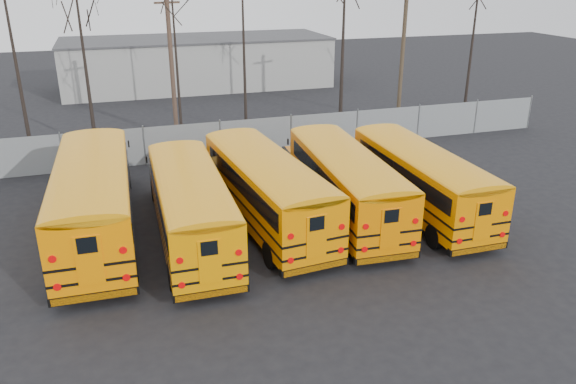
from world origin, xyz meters
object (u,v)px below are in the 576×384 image
object	(u,v)px
bus_c	(265,184)
utility_pole_right	(402,56)
bus_e	(418,174)
bus_a	(94,193)
bus_d	(344,178)
bus_b	(190,201)
utility_pole_left	(172,66)

from	to	relation	value
bus_c	utility_pole_right	size ratio (longest dim) A/B	1.28
bus_e	utility_pole_right	distance (m)	15.36
bus_c	utility_pole_right	world-z (taller)	utility_pole_right
bus_a	bus_d	bearing A→B (deg)	-3.83
bus_a	bus_e	bearing A→B (deg)	-4.57
bus_b	utility_pole_right	world-z (taller)	utility_pole_right
bus_d	utility_pole_left	world-z (taller)	utility_pole_left
bus_a	bus_b	world-z (taller)	bus_a
utility_pole_left	bus_c	bearing A→B (deg)	-96.83
bus_b	bus_d	bearing A→B (deg)	5.01
bus_b	utility_pole_right	bearing A→B (deg)	41.72
bus_d	utility_pole_right	xyz separation A→B (m)	(9.56, 13.25, 2.60)
bus_b	utility_pole_right	distance (m)	21.14
bus_d	bus_e	world-z (taller)	bus_d
utility_pole_right	bus_a	bearing A→B (deg)	-161.67
bus_b	bus_d	distance (m)	6.33
bus_a	bus_d	size ratio (longest dim) A/B	1.09
bus_c	utility_pole_left	bearing A→B (deg)	92.36
bus_b	bus_c	distance (m)	3.11
bus_b	utility_pole_left	distance (m)	14.46
bus_c	bus_d	size ratio (longest dim) A/B	1.02
bus_b	bus_e	size ratio (longest dim) A/B	1.01
bus_c	utility_pole_left	world-z (taller)	utility_pole_left
bus_a	utility_pole_left	world-z (taller)	utility_pole_left
bus_a	utility_pole_left	xyz separation A→B (m)	(4.54, 12.83, 2.43)
bus_c	utility_pole_right	distance (m)	18.48
bus_c	bus_d	world-z (taller)	bus_c
bus_b	bus_c	world-z (taller)	bus_c
bus_c	bus_a	bearing A→B (deg)	168.53
bus_a	bus_e	size ratio (longest dim) A/B	1.13
utility_pole_left	bus_a	bearing A→B (deg)	-124.06
bus_b	bus_c	xyz separation A→B (m)	(3.04, 0.66, 0.06)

